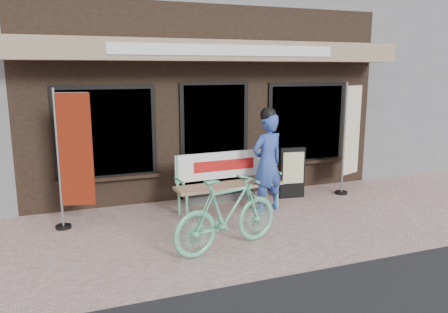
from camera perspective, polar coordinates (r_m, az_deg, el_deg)
name	(u,v)px	position (r m, az deg, el deg)	size (l,w,h in m)	color
ground	(257,230)	(6.83, 4.36, -9.59)	(70.00, 70.00, 0.00)	#C69F97
storefront	(174,46)	(11.09, -6.54, 14.14)	(7.00, 6.77, 6.00)	black
neighbor_right_near	(426,58)	(15.91, 24.85, 11.63)	(10.00, 7.00, 5.60)	slate
bench	(227,177)	(7.58, 0.37, -2.69)	(1.91, 0.58, 1.02)	#63C19A
person	(267,161)	(7.55, 5.70, -0.53)	(0.70, 0.55, 1.81)	#2F4CA5
bicycle	(228,214)	(5.99, 0.48, -7.46)	(0.48, 1.69, 1.02)	#63C19A
nobori_red	(73,158)	(7.00, -19.09, -0.13)	(0.65, 0.29, 2.17)	gray
nobori_cream	(350,136)	(8.97, 16.19, 2.54)	(0.64, 0.36, 2.20)	gray
menu_stand	(292,172)	(8.44, 8.90, -2.04)	(0.50, 0.17, 0.98)	black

